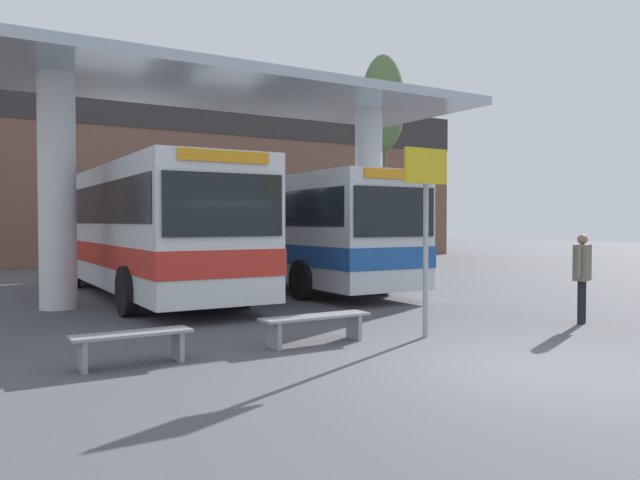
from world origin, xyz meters
TOP-DOWN VIEW (x-y plane):
  - ground_plane at (0.00, 0.00)m, footprint 100.00×100.00m
  - townhouse_backdrop at (0.00, 23.09)m, footprint 40.00×0.58m
  - station_canopy at (0.00, 9.49)m, footprint 13.67×5.01m
  - transit_bus_left_bay at (-1.94, 11.01)m, footprint 3.01×11.46m
  - transit_bus_center_bay at (2.49, 11.49)m, footprint 2.93×11.67m
  - waiting_bench_near_pillar at (-1.48, 2.96)m, footprint 1.88×0.44m
  - waiting_bench_mid_platform at (-4.42, 2.96)m, footprint 1.62×0.44m
  - info_sign_platform at (0.42, 2.47)m, footprint 0.90×0.09m
  - pedestrian_waiting at (3.94, 1.96)m, footprint 0.62×0.40m
  - poplar_tree_behind_left at (9.58, 15.65)m, footprint 1.86×1.86m
  - parked_car_street at (6.54, 19.39)m, footprint 4.65×2.13m

SIDE VIEW (x-z plane):
  - ground_plane at x=0.00m, z-range 0.00..0.00m
  - waiting_bench_mid_platform at x=-4.42m, z-range 0.11..0.57m
  - waiting_bench_near_pillar at x=-1.48m, z-range 0.12..0.58m
  - pedestrian_waiting at x=3.94m, z-range 0.19..1.92m
  - parked_car_street at x=6.54m, z-range -0.03..2.16m
  - transit_bus_center_bay at x=2.49m, z-range 0.19..3.40m
  - transit_bus_left_bay at x=-1.94m, z-range 0.20..3.54m
  - info_sign_platform at x=0.42m, z-range 0.67..3.89m
  - station_canopy at x=0.00m, z-range 1.82..7.36m
  - townhouse_backdrop at x=0.00m, z-range 0.68..8.90m
  - poplar_tree_behind_left at x=9.58m, z-range 2.32..11.39m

